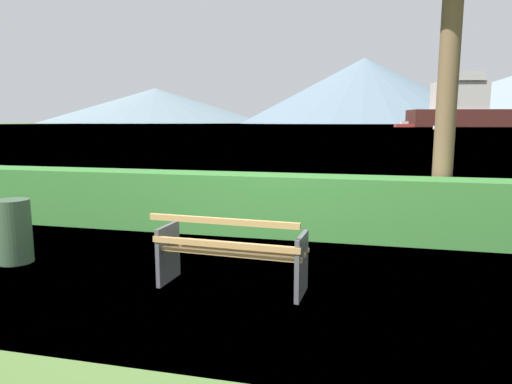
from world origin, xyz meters
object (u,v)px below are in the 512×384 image
park_bench (230,253)px  trash_bin (14,231)px  fishing_boat_near (441,127)px  sailboat_mid (404,125)px

park_bench → trash_bin: (-3.07, 0.29, 0.00)m
trash_bin → park_bench: bearing=-5.4°
fishing_boat_near → sailboat_mid: bearing=96.2°
park_bench → sailboat_mid: sailboat_mid is taller
fishing_boat_near → park_bench: bearing=-99.7°
fishing_boat_near → sailboat_mid: (-5.05, 46.77, 0.16)m
park_bench → sailboat_mid: (15.46, 166.56, 0.32)m
fishing_boat_near → trash_bin: bearing=-101.2°
fishing_boat_near → sailboat_mid: sailboat_mid is taller
trash_bin → sailboat_mid: (18.54, 166.27, 0.32)m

